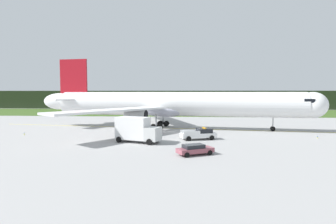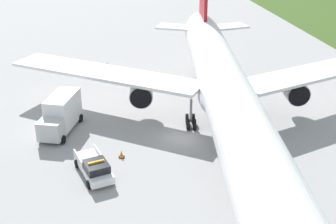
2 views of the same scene
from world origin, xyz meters
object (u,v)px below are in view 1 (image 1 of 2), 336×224
at_px(catering_truck, 136,129).
at_px(staff_car, 195,149).
at_px(ops_pickup_truck, 200,134).
at_px(apron_cone, 182,135).
at_px(airliner, 173,104).

relative_size(catering_truck, staff_car, 1.53).
bearing_deg(catering_truck, ops_pickup_truck, 18.66).
xyz_separation_m(ops_pickup_truck, apron_cone, (-2.87, 2.62, -0.55)).
xyz_separation_m(airliner, ops_pickup_truck, (5.13, -13.48, -4.17)).
height_order(airliner, ops_pickup_truck, airliner).
bearing_deg(apron_cone, airliner, 101.74).
relative_size(airliner, ops_pickup_truck, 10.04).
height_order(ops_pickup_truck, catering_truck, catering_truck).
relative_size(ops_pickup_truck, apron_cone, 8.31).
relative_size(airliner, apron_cone, 83.39).
bearing_deg(staff_car, ops_pickup_truck, 84.64).
distance_m(ops_pickup_truck, staff_car, 11.25).
relative_size(ops_pickup_truck, staff_car, 1.26).
bearing_deg(airliner, staff_car, -80.61).
height_order(airliner, staff_car, airliner).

